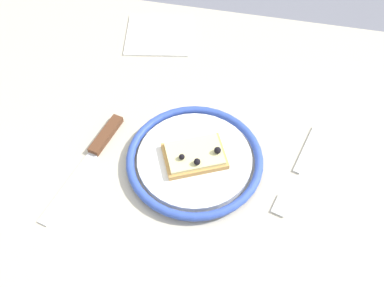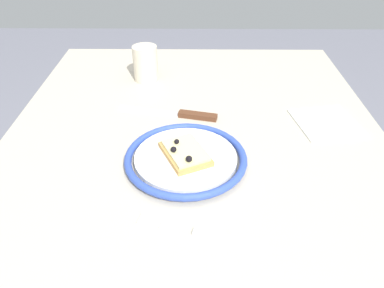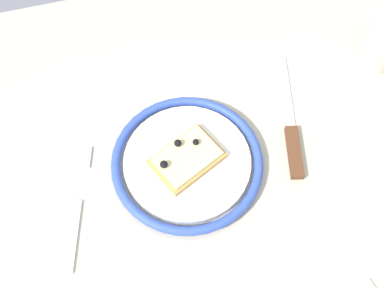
{
  "view_description": "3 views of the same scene",
  "coord_description": "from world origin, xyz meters",
  "px_view_note": "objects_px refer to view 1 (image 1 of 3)",
  "views": [
    {
      "loc": [
        -0.08,
        0.44,
        1.36
      ],
      "look_at": [
        0.01,
        -0.01,
        0.74
      ],
      "focal_mm": 41.0,
      "sensor_mm": 36.0,
      "label": 1
    },
    {
      "loc": [
        -0.58,
        0.0,
        1.17
      ],
      "look_at": [
        0.02,
        0.01,
        0.75
      ],
      "focal_mm": 35.04,
      "sensor_mm": 36.0,
      "label": 2
    },
    {
      "loc": [
        -0.08,
        -0.3,
        1.42
      ],
      "look_at": [
        0.01,
        0.04,
        0.74
      ],
      "focal_mm": 45.39,
      "sensor_mm": 36.0,
      "label": 3
    }
  ],
  "objects_px": {
    "plate": "(193,159)",
    "pizza_slice_near": "(197,156)",
    "napkin": "(158,35)",
    "knife": "(96,148)",
    "fork": "(297,169)",
    "dining_table": "(196,179)"
  },
  "relations": [
    {
      "from": "dining_table",
      "to": "pizza_slice_near",
      "type": "relative_size",
      "value": 9.6
    },
    {
      "from": "plate",
      "to": "knife",
      "type": "bearing_deg",
      "value": 2.67
    },
    {
      "from": "dining_table",
      "to": "plate",
      "type": "relative_size",
      "value": 5.04
    },
    {
      "from": "knife",
      "to": "napkin",
      "type": "height_order",
      "value": "knife"
    },
    {
      "from": "knife",
      "to": "napkin",
      "type": "xyz_separation_m",
      "value": [
        -0.03,
        -0.32,
        -0.0
      ]
    },
    {
      "from": "plate",
      "to": "pizza_slice_near",
      "type": "xyz_separation_m",
      "value": [
        -0.01,
        0.0,
        0.01
      ]
    },
    {
      "from": "pizza_slice_near",
      "to": "napkin",
      "type": "relative_size",
      "value": 0.91
    },
    {
      "from": "dining_table",
      "to": "plate",
      "type": "height_order",
      "value": "plate"
    },
    {
      "from": "napkin",
      "to": "plate",
      "type": "bearing_deg",
      "value": 114.76
    },
    {
      "from": "dining_table",
      "to": "plate",
      "type": "bearing_deg",
      "value": 82.44
    },
    {
      "from": "napkin",
      "to": "pizza_slice_near",
      "type": "bearing_deg",
      "value": 115.64
    },
    {
      "from": "knife",
      "to": "fork",
      "type": "xyz_separation_m",
      "value": [
        -0.35,
        -0.03,
        -0.0
      ]
    },
    {
      "from": "plate",
      "to": "fork",
      "type": "xyz_separation_m",
      "value": [
        -0.18,
        -0.02,
        -0.01
      ]
    },
    {
      "from": "napkin",
      "to": "fork",
      "type": "bearing_deg",
      "value": 137.9
    },
    {
      "from": "dining_table",
      "to": "napkin",
      "type": "height_order",
      "value": "napkin"
    },
    {
      "from": "pizza_slice_near",
      "to": "napkin",
      "type": "bearing_deg",
      "value": -64.36
    },
    {
      "from": "knife",
      "to": "plate",
      "type": "bearing_deg",
      "value": -177.33
    },
    {
      "from": "pizza_slice_near",
      "to": "knife",
      "type": "relative_size",
      "value": 0.52
    },
    {
      "from": "napkin",
      "to": "knife",
      "type": "bearing_deg",
      "value": 84.87
    },
    {
      "from": "plate",
      "to": "napkin",
      "type": "xyz_separation_m",
      "value": [
        0.15,
        -0.32,
        -0.01
      ]
    },
    {
      "from": "plate",
      "to": "pizza_slice_near",
      "type": "height_order",
      "value": "pizza_slice_near"
    },
    {
      "from": "fork",
      "to": "plate",
      "type": "bearing_deg",
      "value": 7.01
    }
  ]
}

